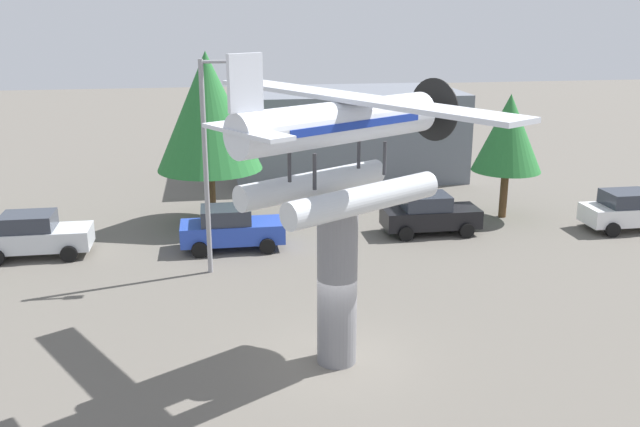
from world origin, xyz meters
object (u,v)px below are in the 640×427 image
(floatplane_monument, at_px, (342,141))
(tree_east, at_px, (208,111))
(car_near_silver, at_px, (35,235))
(tree_center_back, at_px, (508,133))
(streetlight_primary, at_px, (211,153))
(storefront_building, at_px, (346,133))
(car_mid_blue, at_px, (231,228))
(car_distant_white, at_px, (630,210))
(display_pedestal, at_px, (337,285))
(car_far_black, at_px, (429,214))

(floatplane_monument, bearing_deg, tree_east, 73.14)
(car_near_silver, distance_m, tree_center_back, 20.92)
(streetlight_primary, bearing_deg, storefront_building, 61.84)
(floatplane_monument, height_order, car_mid_blue, floatplane_monument)
(tree_center_back, bearing_deg, streetlight_primary, -159.57)
(tree_center_back, bearing_deg, car_distant_white, -29.18)
(car_mid_blue, xyz_separation_m, storefront_building, (7.13, 12.03, 1.60))
(display_pedestal, distance_m, floatplane_monument, 3.97)
(storefront_building, distance_m, tree_east, 11.73)
(car_far_black, height_order, streetlight_primary, streetlight_primary)
(car_far_black, distance_m, tree_east, 10.74)
(floatplane_monument, xyz_separation_m, car_distant_white, (14.91, 9.70, -5.38))
(car_distant_white, xyz_separation_m, tree_east, (-18.36, 3.94, 4.25))
(car_near_silver, relative_size, car_distant_white, 1.00)
(car_far_black, relative_size, streetlight_primary, 0.54)
(streetlight_primary, height_order, tree_east, streetlight_primary)
(streetlight_primary, distance_m, storefront_building, 16.68)
(car_mid_blue, xyz_separation_m, tree_east, (-0.73, 3.74, 4.25))
(display_pedestal, height_order, car_mid_blue, display_pedestal)
(streetlight_primary, bearing_deg, tree_east, 90.52)
(car_near_silver, height_order, tree_east, tree_east)
(floatplane_monument, distance_m, car_near_silver, 15.58)
(car_far_black, distance_m, tree_center_back, 5.52)
(car_distant_white, xyz_separation_m, tree_center_back, (-4.79, 2.68, 3.12))
(storefront_building, xyz_separation_m, tree_east, (-7.86, -8.29, 2.65))
(car_distant_white, relative_size, tree_center_back, 0.72)
(floatplane_monument, relative_size, tree_east, 1.22)
(car_mid_blue, bearing_deg, car_near_silver, 177.62)
(car_far_black, height_order, tree_center_back, tree_center_back)
(floatplane_monument, relative_size, tree_center_back, 1.64)
(display_pedestal, distance_m, tree_east, 14.39)
(floatplane_monument, bearing_deg, streetlight_primary, 83.72)
(car_mid_blue, height_order, storefront_building, storefront_building)
(floatplane_monument, relative_size, streetlight_primary, 1.21)
(streetlight_primary, bearing_deg, car_near_silver, 157.84)
(car_near_silver, xyz_separation_m, car_mid_blue, (7.74, -0.32, 0.00))
(car_distant_white, bearing_deg, car_far_black, 174.39)
(tree_center_back, bearing_deg, tree_east, 174.66)
(storefront_building, bearing_deg, car_far_black, -82.39)
(car_distant_white, height_order, tree_east, tree_east)
(car_far_black, bearing_deg, car_mid_blue, -175.49)
(tree_east, bearing_deg, storefront_building, 46.50)
(car_distant_white, bearing_deg, storefront_building, 130.62)
(car_mid_blue, relative_size, car_distant_white, 1.00)
(storefront_building, bearing_deg, car_near_silver, -141.78)
(car_mid_blue, bearing_deg, tree_east, 101.06)
(floatplane_monument, height_order, car_far_black, floatplane_monument)
(car_near_silver, distance_m, car_mid_blue, 7.74)
(display_pedestal, bearing_deg, storefront_building, 78.35)
(car_near_silver, distance_m, car_distant_white, 25.37)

